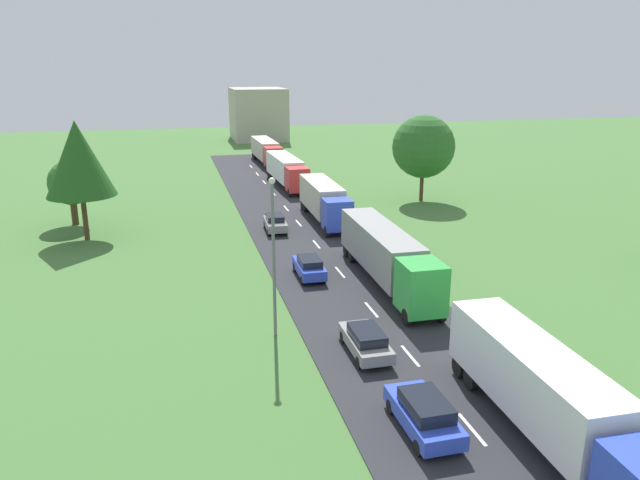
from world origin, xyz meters
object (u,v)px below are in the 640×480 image
at_px(car_fifth, 275,223).
at_px(car_fourth, 309,267).
at_px(car_second, 424,413).
at_px(truck_fifth, 266,150).
at_px(truck_lead, 547,394).
at_px(tree_birch, 71,183).
at_px(lamppost_second, 274,251).
at_px(truck_fourth, 286,170).
at_px(car_third, 366,340).
at_px(truck_third, 324,200).
at_px(truck_second, 387,254).
at_px(tree_oak, 78,159).
at_px(tree_maple, 423,147).
at_px(distant_building, 258,114).

bearing_deg(car_fifth, car_fourth, -88.95).
bearing_deg(car_fourth, car_second, -88.87).
bearing_deg(truck_fifth, truck_lead, -90.15).
bearing_deg(tree_birch, lamppost_second, -63.48).
bearing_deg(truck_fourth, truck_lead, -89.88).
bearing_deg(car_fifth, truck_fourth, 76.21).
height_order(truck_lead, car_third, truck_lead).
relative_size(truck_third, tree_birch, 1.97).
bearing_deg(truck_second, truck_fifth, 89.82).
xyz_separation_m(truck_third, tree_oak, (-21.52, -1.13, 4.93)).
relative_size(truck_lead, truck_fourth, 0.96).
distance_m(truck_lead, tree_maple, 44.29).
bearing_deg(truck_lead, truck_second, 89.94).
bearing_deg(lamppost_second, tree_maple, 54.12).
distance_m(car_third, distant_building, 93.31).
bearing_deg(truck_fifth, distant_building, 83.71).
distance_m(truck_lead, distant_building, 101.77).
distance_m(car_fifth, tree_birch, 19.59).
relative_size(truck_fifth, distant_building, 1.13).
relative_size(car_third, car_fifth, 1.06).
bearing_deg(truck_fifth, truck_second, -90.18).
bearing_deg(distant_building, truck_fourth, -94.36).
relative_size(truck_second, tree_maple, 1.59).
relative_size(car_second, car_fifth, 1.07).
bearing_deg(truck_lead, car_second, 159.60).
distance_m(car_second, tree_birch, 43.42).
distance_m(truck_lead, truck_third, 36.23).
height_order(tree_birch, distant_building, distant_building).
bearing_deg(truck_fifth, car_fourth, -95.72).
distance_m(tree_oak, distant_building, 71.11).
height_order(truck_fourth, truck_fifth, truck_fourth).
height_order(car_fifth, lamppost_second, lamppost_second).
relative_size(car_fifth, distant_building, 0.34).
bearing_deg(truck_second, car_fourth, 152.97).
distance_m(car_third, lamppost_second, 6.87).
bearing_deg(tree_birch, tree_oak, -73.60).
height_order(truck_second, distant_building, distant_building).
height_order(tree_birch, tree_maple, tree_maple).
distance_m(truck_fifth, car_third, 62.68).
height_order(car_second, lamppost_second, lamppost_second).
bearing_deg(car_fifth, car_third, -88.97).
bearing_deg(car_fourth, truck_second, -27.03).
bearing_deg(distant_building, truck_second, -92.42).
height_order(car_second, tree_birch, tree_birch).
bearing_deg(car_third, tree_birch, 119.94).
xyz_separation_m(truck_lead, tree_maple, (12.80, 42.22, 3.89)).
bearing_deg(tree_birch, car_fifth, -21.65).
relative_size(truck_third, truck_fifth, 0.87).
relative_size(lamppost_second, tree_maple, 0.96).
height_order(car_fourth, distant_building, distant_building).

